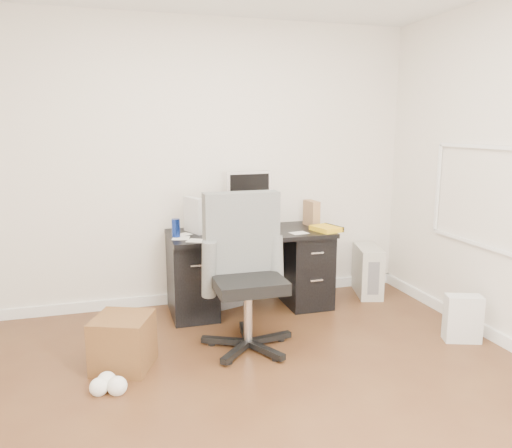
% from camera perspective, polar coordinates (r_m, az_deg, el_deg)
% --- Properties ---
extents(ground, '(4.00, 4.00, 0.00)m').
position_cam_1_polar(ground, '(3.34, 2.26, -19.70)').
color(ground, '#4D2B18').
rests_on(ground, ground).
extents(room_shell, '(4.02, 4.02, 2.71)m').
position_cam_1_polar(room_shell, '(2.91, 2.93, 10.01)').
color(room_shell, silver).
rests_on(room_shell, ground).
extents(desk, '(1.50, 0.70, 0.75)m').
position_cam_1_polar(desk, '(4.72, -0.70, -5.01)').
color(desk, black).
rests_on(desk, ground).
extents(loose_papers, '(1.10, 0.60, 0.00)m').
position_cam_1_polar(loose_papers, '(4.54, -2.96, -1.12)').
color(loose_papers, white).
rests_on(loose_papers, desk).
extents(lcd_monitor, '(0.46, 0.29, 0.56)m').
position_cam_1_polar(lcd_monitor, '(4.75, -0.81, 2.84)').
color(lcd_monitor, silver).
rests_on(lcd_monitor, desk).
extents(keyboard, '(0.40, 0.16, 0.02)m').
position_cam_1_polar(keyboard, '(4.49, -1.58, -1.11)').
color(keyboard, black).
rests_on(keyboard, desk).
extents(computer_mouse, '(0.06, 0.06, 0.05)m').
position_cam_1_polar(computer_mouse, '(4.66, 1.89, -0.45)').
color(computer_mouse, silver).
rests_on(computer_mouse, desk).
extents(travel_mug, '(0.09, 0.09, 0.16)m').
position_cam_1_polar(travel_mug, '(4.44, -9.14, -0.46)').
color(travel_mug, navy).
rests_on(travel_mug, desk).
extents(white_binder, '(0.22, 0.31, 0.32)m').
position_cam_1_polar(white_binder, '(4.61, -7.12, 1.02)').
color(white_binder, silver).
rests_on(white_binder, desk).
extents(magazine_file, '(0.13, 0.22, 0.25)m').
position_cam_1_polar(magazine_file, '(4.92, 6.36, 1.23)').
color(magazine_file, '#947048').
rests_on(magazine_file, desk).
extents(pen_cup, '(0.11, 0.11, 0.22)m').
position_cam_1_polar(pen_cup, '(4.94, 2.12, 1.19)').
color(pen_cup, '#542D18').
rests_on(pen_cup, desk).
extents(yellow_book, '(0.27, 0.31, 0.05)m').
position_cam_1_polar(yellow_book, '(4.70, 8.02, -0.52)').
color(yellow_book, yellow).
rests_on(yellow_book, desk).
extents(paper_remote, '(0.35, 0.32, 0.02)m').
position_cam_1_polar(paper_remote, '(4.41, 0.84, -1.35)').
color(paper_remote, white).
rests_on(paper_remote, desk).
extents(office_chair, '(0.69, 0.69, 1.21)m').
position_cam_1_polar(office_chair, '(3.82, -0.94, -5.73)').
color(office_chair, '#575957').
rests_on(office_chair, ground).
extents(pc_tower, '(0.35, 0.54, 0.50)m').
position_cam_1_polar(pc_tower, '(5.29, 12.65, -5.22)').
color(pc_tower, '#B7B3A5').
rests_on(pc_tower, ground).
extents(shopping_bag, '(0.33, 0.29, 0.38)m').
position_cam_1_polar(shopping_bag, '(4.41, 22.56, -9.94)').
color(shopping_bag, silver).
rests_on(shopping_bag, ground).
extents(wicker_basket, '(0.50, 0.50, 0.38)m').
position_cam_1_polar(wicker_basket, '(3.79, -14.94, -12.92)').
color(wicker_basket, '#503518').
rests_on(wicker_basket, ground).
extents(desk_printer, '(0.40, 0.36, 0.19)m').
position_cam_1_polar(desk_printer, '(4.92, -3.64, -8.09)').
color(desk_printer, slate).
rests_on(desk_printer, ground).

